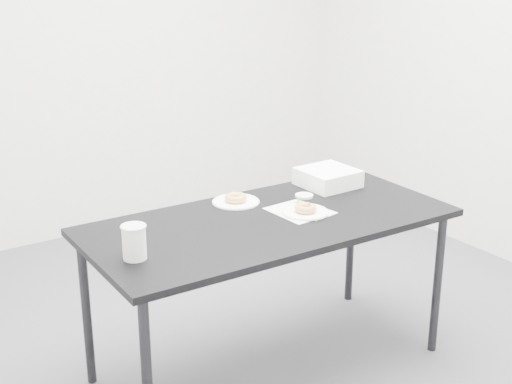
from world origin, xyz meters
TOP-DOWN VIEW (x-y plane):
  - floor at (0.00, 0.00)m, footprint 4.00×4.00m
  - wall_back at (0.00, 2.00)m, footprint 4.00×0.02m
  - table at (-0.02, -0.16)m, footprint 1.71×0.83m
  - scorecard at (0.14, -0.16)m, footprint 0.22×0.28m
  - logo_patch at (0.23, -0.07)m, footprint 0.05×0.05m
  - pen at (0.21, -0.08)m, footprint 0.09×0.10m
  - napkin at (0.20, -0.22)m, footprint 0.17×0.17m
  - plate_near at (0.16, -0.20)m, footprint 0.22×0.22m
  - donut_near at (0.16, -0.20)m, footprint 0.10×0.10m
  - plate_far at (-0.02, 0.11)m, footprint 0.23×0.23m
  - donut_far at (-0.02, 0.11)m, footprint 0.12×0.12m
  - coffee_cup at (-0.71, -0.23)m, footprint 0.09×0.09m
  - cup_lid at (0.30, -0.01)m, footprint 0.09×0.09m
  - bakery_box at (0.51, 0.06)m, footprint 0.27×0.27m

SIDE VIEW (x-z plane):
  - floor at x=0.00m, z-range 0.00..0.00m
  - table at x=-0.02m, z-range 0.33..1.10m
  - scorecard at x=0.14m, z-range 0.77..0.77m
  - napkin at x=0.20m, z-range 0.77..0.77m
  - plate_far at x=-0.02m, z-range 0.77..0.78m
  - logo_patch at x=0.23m, z-range 0.77..0.77m
  - plate_near at x=0.16m, z-range 0.77..0.78m
  - cup_lid at x=0.30m, z-range 0.77..0.78m
  - pen at x=0.21m, z-range 0.77..0.78m
  - donut_far at x=-0.02m, z-range 0.78..0.81m
  - donut_near at x=0.16m, z-range 0.78..0.81m
  - bakery_box at x=0.51m, z-range 0.77..0.86m
  - coffee_cup at x=-0.71m, z-range 0.77..0.91m
  - wall_back at x=0.00m, z-range 0.00..2.70m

